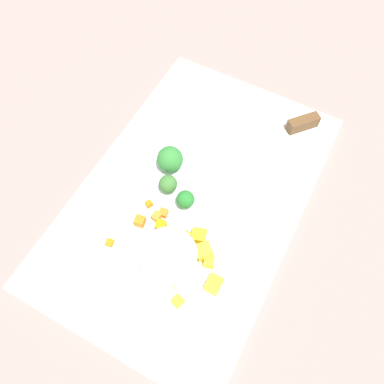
% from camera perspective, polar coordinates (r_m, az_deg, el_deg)
% --- Properties ---
extents(ground_plane, '(4.00, 4.00, 0.00)m').
position_cam_1_polar(ground_plane, '(0.62, 0.00, -0.95)').
color(ground_plane, gray).
extents(cutting_board, '(0.52, 0.33, 0.01)m').
position_cam_1_polar(cutting_board, '(0.62, 0.00, -0.69)').
color(cutting_board, white).
rests_on(cutting_board, ground_plane).
extents(prep_bowl, '(0.08, 0.08, 0.05)m').
position_cam_1_polar(prep_bowl, '(0.54, -3.50, -10.11)').
color(prep_bowl, '#B3B3B8').
rests_on(prep_bowl, cutting_board).
extents(chef_knife, '(0.22, 0.20, 0.02)m').
position_cam_1_polar(chef_knife, '(0.68, 12.38, 8.62)').
color(chef_knife, silver).
rests_on(chef_knife, cutting_board).
extents(carrot_dice_0, '(0.01, 0.01, 0.01)m').
position_cam_1_polar(carrot_dice_0, '(0.59, -12.23, -7.43)').
color(carrot_dice_0, orange).
rests_on(carrot_dice_0, cutting_board).
extents(carrot_dice_1, '(0.01, 0.01, 0.01)m').
position_cam_1_polar(carrot_dice_1, '(0.59, -4.30, -3.15)').
color(carrot_dice_1, orange).
rests_on(carrot_dice_1, cutting_board).
extents(carrot_dice_2, '(0.02, 0.02, 0.02)m').
position_cam_1_polar(carrot_dice_2, '(0.58, -4.67, -5.07)').
color(carrot_dice_2, orange).
rests_on(carrot_dice_2, cutting_board).
extents(carrot_dice_3, '(0.02, 0.01, 0.01)m').
position_cam_1_polar(carrot_dice_3, '(0.59, -5.32, -3.66)').
color(carrot_dice_3, orange).
rests_on(carrot_dice_3, cutting_board).
extents(carrot_dice_4, '(0.02, 0.02, 0.02)m').
position_cam_1_polar(carrot_dice_4, '(0.59, -7.80, -4.37)').
color(carrot_dice_4, orange).
rests_on(carrot_dice_4, cutting_board).
extents(carrot_dice_5, '(0.01, 0.01, 0.01)m').
position_cam_1_polar(carrot_dice_5, '(0.60, -6.48, -1.80)').
color(carrot_dice_5, orange).
rests_on(carrot_dice_5, cutting_board).
extents(pepper_dice_0, '(0.02, 0.02, 0.02)m').
position_cam_1_polar(pepper_dice_0, '(0.55, 3.34, -13.65)').
color(pepper_dice_0, yellow).
rests_on(pepper_dice_0, cutting_board).
extents(pepper_dice_1, '(0.03, 0.03, 0.02)m').
position_cam_1_polar(pepper_dice_1, '(0.56, 1.72, -8.89)').
color(pepper_dice_1, yellow).
rests_on(pepper_dice_1, cutting_board).
extents(pepper_dice_2, '(0.02, 0.02, 0.02)m').
position_cam_1_polar(pepper_dice_2, '(0.56, 2.59, -10.47)').
color(pepper_dice_2, yellow).
rests_on(pepper_dice_2, cutting_board).
extents(pepper_dice_3, '(0.02, 0.02, 0.01)m').
position_cam_1_polar(pepper_dice_3, '(0.55, -2.14, -16.06)').
color(pepper_dice_3, yellow).
rests_on(pepper_dice_3, cutting_board).
extents(pepper_dice_4, '(0.01, 0.01, 0.01)m').
position_cam_1_polar(pepper_dice_4, '(0.58, -0.83, -6.46)').
color(pepper_dice_4, yellow).
rests_on(pepper_dice_4, cutting_board).
extents(pepper_dice_5, '(0.03, 0.03, 0.02)m').
position_cam_1_polar(pepper_dice_5, '(0.57, 1.05, -6.61)').
color(pepper_dice_5, yellow).
rests_on(pepper_dice_5, cutting_board).
extents(pepper_dice_6, '(0.02, 0.02, 0.01)m').
position_cam_1_polar(pepper_dice_6, '(0.58, -3.55, -5.87)').
color(pepper_dice_6, yellow).
rests_on(pepper_dice_6, cutting_board).
extents(broccoli_floret_0, '(0.03, 0.03, 0.04)m').
position_cam_1_polar(broccoli_floret_0, '(0.60, -3.60, 1.20)').
color(broccoli_floret_0, '#98C161').
rests_on(broccoli_floret_0, cutting_board).
extents(broccoli_floret_1, '(0.04, 0.04, 0.05)m').
position_cam_1_polar(broccoli_floret_1, '(0.62, -3.32, 4.90)').
color(broccoli_floret_1, '#91B869').
rests_on(broccoli_floret_1, cutting_board).
extents(broccoli_floret_2, '(0.03, 0.03, 0.04)m').
position_cam_1_polar(broccoli_floret_2, '(0.58, -1.35, -0.95)').
color(broccoli_floret_2, '#94BE67').
rests_on(broccoli_floret_2, cutting_board).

